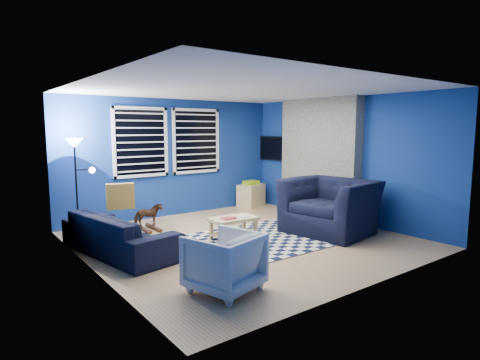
{
  "coord_description": "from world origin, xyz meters",
  "views": [
    {
      "loc": [
        -4.01,
        -5.26,
        1.88
      ],
      "look_at": [
        0.14,
        0.3,
        0.98
      ],
      "focal_mm": 30.0,
      "sensor_mm": 36.0,
      "label": 1
    }
  ],
  "objects_px": {
    "coffee_table": "(233,223)",
    "cabinet": "(251,195)",
    "floor_lamp": "(76,156)",
    "armchair_bent": "(224,262)",
    "armchair_big": "(330,206)",
    "tv": "(274,148)",
    "sofa": "(119,233)",
    "rocking_horse": "(148,215)"
  },
  "relations": [
    {
      "from": "rocking_horse",
      "to": "armchair_bent",
      "type": "bearing_deg",
      "value": 178.82
    },
    {
      "from": "coffee_table",
      "to": "armchair_bent",
      "type": "bearing_deg",
      "value": -128.74
    },
    {
      "from": "armchair_big",
      "to": "cabinet",
      "type": "distance_m",
      "value": 2.82
    },
    {
      "from": "tv",
      "to": "rocking_horse",
      "type": "xyz_separation_m",
      "value": [
        -3.47,
        -0.42,
        -1.12
      ]
    },
    {
      "from": "tv",
      "to": "cabinet",
      "type": "bearing_deg",
      "value": 154.06
    },
    {
      "from": "tv",
      "to": "sofa",
      "type": "height_order",
      "value": "tv"
    },
    {
      "from": "tv",
      "to": "cabinet",
      "type": "distance_m",
      "value": 1.26
    },
    {
      "from": "tv",
      "to": "armchair_big",
      "type": "bearing_deg",
      "value": -109.65
    },
    {
      "from": "armchair_bent",
      "to": "rocking_horse",
      "type": "xyz_separation_m",
      "value": [
        0.46,
        3.15,
        -0.06
      ]
    },
    {
      "from": "armchair_big",
      "to": "floor_lamp",
      "type": "distance_m",
      "value": 4.57
    },
    {
      "from": "coffee_table",
      "to": "floor_lamp",
      "type": "distance_m",
      "value": 2.98
    },
    {
      "from": "coffee_table",
      "to": "cabinet",
      "type": "bearing_deg",
      "value": 45.85
    },
    {
      "from": "tv",
      "to": "sofa",
      "type": "distance_m",
      "value": 4.76
    },
    {
      "from": "coffee_table",
      "to": "floor_lamp",
      "type": "relative_size",
      "value": 0.48
    },
    {
      "from": "armchair_bent",
      "to": "tv",
      "type": "bearing_deg",
      "value": -153.73
    },
    {
      "from": "tv",
      "to": "sofa",
      "type": "bearing_deg",
      "value": -161.65
    },
    {
      "from": "armchair_bent",
      "to": "coffee_table",
      "type": "xyz_separation_m",
      "value": [
        1.36,
        1.7,
        -0.07
      ]
    },
    {
      "from": "armchair_big",
      "to": "floor_lamp",
      "type": "bearing_deg",
      "value": -133.94
    },
    {
      "from": "rocking_horse",
      "to": "cabinet",
      "type": "height_order",
      "value": "cabinet"
    },
    {
      "from": "cabinet",
      "to": "floor_lamp",
      "type": "bearing_deg",
      "value": 163.99
    },
    {
      "from": "tv",
      "to": "coffee_table",
      "type": "distance_m",
      "value": 3.36
    },
    {
      "from": "sofa",
      "to": "armchair_big",
      "type": "bearing_deg",
      "value": -117.62
    },
    {
      "from": "armchair_big",
      "to": "floor_lamp",
      "type": "height_order",
      "value": "floor_lamp"
    },
    {
      "from": "coffee_table",
      "to": "rocking_horse",
      "type": "bearing_deg",
      "value": 121.98
    },
    {
      "from": "armchair_bent",
      "to": "floor_lamp",
      "type": "distance_m",
      "value": 3.8
    },
    {
      "from": "sofa",
      "to": "armchair_bent",
      "type": "distance_m",
      "value": 2.16
    },
    {
      "from": "tv",
      "to": "armchair_bent",
      "type": "bearing_deg",
      "value": -137.8
    },
    {
      "from": "armchair_bent",
      "to": "cabinet",
      "type": "bearing_deg",
      "value": -147.78
    },
    {
      "from": "tv",
      "to": "armchair_bent",
      "type": "relative_size",
      "value": 1.32
    },
    {
      "from": "rocking_horse",
      "to": "cabinet",
      "type": "distance_m",
      "value": 3.03
    },
    {
      "from": "tv",
      "to": "floor_lamp",
      "type": "height_order",
      "value": "floor_lamp"
    },
    {
      "from": "tv",
      "to": "rocking_horse",
      "type": "distance_m",
      "value": 3.67
    },
    {
      "from": "tv",
      "to": "floor_lamp",
      "type": "distance_m",
      "value": 4.58
    },
    {
      "from": "floor_lamp",
      "to": "rocking_horse",
      "type": "bearing_deg",
      "value": -22.1
    },
    {
      "from": "coffee_table",
      "to": "floor_lamp",
      "type": "height_order",
      "value": "floor_lamp"
    },
    {
      "from": "cabinet",
      "to": "floor_lamp",
      "type": "xyz_separation_m",
      "value": [
        -4.06,
        -0.22,
        1.12
      ]
    },
    {
      "from": "floor_lamp",
      "to": "armchair_bent",
      "type": "bearing_deg",
      "value": -79.79
    },
    {
      "from": "coffee_table",
      "to": "cabinet",
      "type": "distance_m",
      "value": 2.95
    },
    {
      "from": "armchair_big",
      "to": "armchair_bent",
      "type": "xyz_separation_m",
      "value": [
        -3.02,
        -1.03,
        -0.14
      ]
    },
    {
      "from": "cabinet",
      "to": "floor_lamp",
      "type": "distance_m",
      "value": 4.22
    },
    {
      "from": "armchair_big",
      "to": "armchair_bent",
      "type": "relative_size",
      "value": 1.95
    },
    {
      "from": "coffee_table",
      "to": "cabinet",
      "type": "relative_size",
      "value": 1.09
    }
  ]
}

